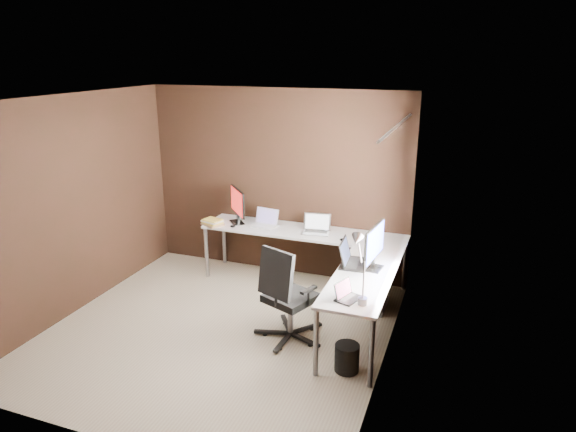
% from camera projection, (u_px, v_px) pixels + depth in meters
% --- Properties ---
extents(room, '(3.60, 3.60, 2.50)m').
position_uv_depth(room, '(247.00, 222.00, 5.21)').
color(room, '#B8AD8F').
rests_on(room, ground).
extents(desk, '(2.65, 2.25, 0.73)m').
position_uv_depth(desk, '(320.00, 250.00, 6.10)').
color(desk, white).
rests_on(desk, ground).
extents(drawer_pedestal, '(0.42, 0.50, 0.60)m').
position_uv_depth(drawer_pedestal, '(369.00, 283.00, 6.12)').
color(drawer_pedestal, white).
rests_on(drawer_pedestal, ground).
extents(monitor_left, '(0.38, 0.42, 0.47)m').
position_uv_depth(monitor_left, '(238.00, 204.00, 6.84)').
color(monitor_left, black).
rests_on(monitor_left, desk).
extents(monitor_right, '(0.17, 0.59, 0.48)m').
position_uv_depth(monitor_right, '(374.00, 245.00, 5.37)').
color(monitor_right, black).
rests_on(monitor_right, desk).
extents(laptop_white, '(0.36, 0.28, 0.22)m').
position_uv_depth(laptop_white, '(265.00, 222.00, 6.79)').
color(laptop_white, white).
rests_on(laptop_white, desk).
extents(laptop_silver, '(0.38, 0.29, 0.23)m').
position_uv_depth(laptop_silver, '(316.00, 228.00, 6.54)').
color(laptop_silver, silver).
rests_on(laptop_silver, desk).
extents(laptop_black_big, '(0.31, 0.42, 0.27)m').
position_uv_depth(laptop_black_big, '(351.00, 259.00, 5.55)').
color(laptop_black_big, black).
rests_on(laptop_black_big, desk).
extents(laptop_black_small, '(0.25, 0.29, 0.17)m').
position_uv_depth(laptop_black_small, '(346.00, 295.00, 4.78)').
color(laptop_black_small, black).
rests_on(laptop_black_small, desk).
extents(book_stack, '(0.32, 0.30, 0.08)m').
position_uv_depth(book_stack, '(212.00, 222.00, 6.81)').
color(book_stack, tan).
rests_on(book_stack, desk).
extents(mouse_left, '(0.09, 0.07, 0.03)m').
position_uv_depth(mouse_left, '(233.00, 226.00, 6.73)').
color(mouse_left, black).
rests_on(mouse_left, desk).
extents(mouse_corner, '(0.09, 0.06, 0.03)m').
position_uv_depth(mouse_corner, '(343.00, 240.00, 6.24)').
color(mouse_corner, black).
rests_on(mouse_corner, desk).
extents(desk_lamp, '(0.20, 0.24, 0.65)m').
position_uv_depth(desk_lamp, '(359.00, 259.00, 4.64)').
color(desk_lamp, slate).
rests_on(desk_lamp, desk).
extents(office_chair, '(0.59, 0.63, 1.06)m').
position_uv_depth(office_chair, '(288.00, 312.00, 5.41)').
color(office_chair, black).
rests_on(office_chair, ground).
extents(wastebasket, '(0.27, 0.27, 0.27)m').
position_uv_depth(wastebasket, '(347.00, 358.00, 4.91)').
color(wastebasket, black).
rests_on(wastebasket, ground).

